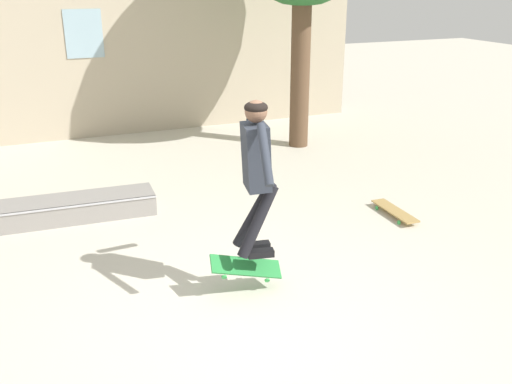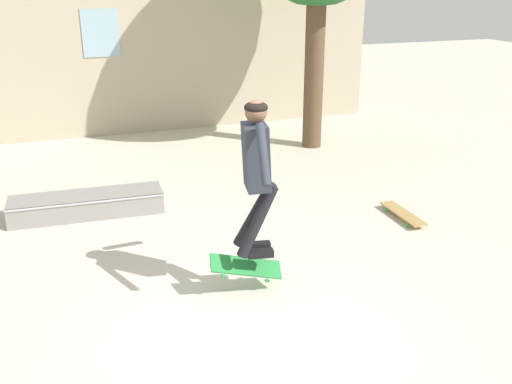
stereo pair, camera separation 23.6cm
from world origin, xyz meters
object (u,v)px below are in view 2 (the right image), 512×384
Objects in this scene: skater at (256,165)px; skateboard_resting at (403,213)px; skateboard_flipping at (246,266)px; skate_ledge at (87,204)px.

skater is 1.78× the size of skateboard_resting.
skateboard_flipping is (-0.10, 0.03, -1.08)m from skater.
skateboard_flipping is 2.84m from skateboard_resting.
skater is 1.99× the size of skateboard_flipping.
skater reaches higher than skate_ledge.
skateboard_flipping is at bearing 171.73° from skater.
skateboard_resting is at bearing -18.78° from skate_ledge.
skater is at bearing -16.51° from skateboard_flipping.
skateboard_flipping is 0.90× the size of skateboard_resting.
skate_ledge is 1.32× the size of skater.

